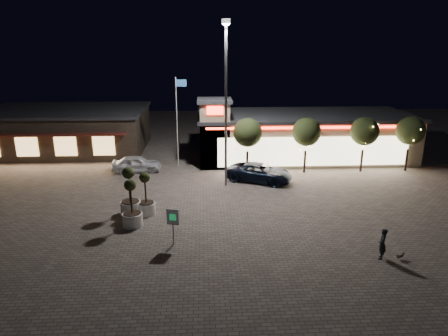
{
  "coord_description": "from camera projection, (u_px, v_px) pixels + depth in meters",
  "views": [
    {
      "loc": [
        0.33,
        -21.63,
        10.68
      ],
      "look_at": [
        1.76,
        6.0,
        2.06
      ],
      "focal_mm": 32.0,
      "sensor_mm": 36.0,
      "label": 1
    }
  ],
  "objects": [
    {
      "name": "flagpole",
      "position": [
        178.0,
        115.0,
        34.68
      ],
      "size": [
        0.95,
        0.1,
        8.0
      ],
      "color": "white",
      "rests_on": "ground"
    },
    {
      "name": "string_tree_c",
      "position": [
        365.0,
        131.0,
        33.9
      ],
      "size": [
        2.42,
        2.42,
        4.79
      ],
      "color": "#332319",
      "rests_on": "ground"
    },
    {
      "name": "valet_sign",
      "position": [
        173.0,
        220.0,
        21.82
      ],
      "size": [
        0.69,
        0.22,
        2.1
      ],
      "color": "gray",
      "rests_on": "ground"
    },
    {
      "name": "dog",
      "position": [
        401.0,
        255.0,
        20.62
      ],
      "size": [
        0.46,
        0.3,
        0.25
      ],
      "color": "#59514C",
      "rests_on": "ground"
    },
    {
      "name": "retail_building",
      "position": [
        298.0,
        135.0,
        38.67
      ],
      "size": [
        20.4,
        8.4,
        6.1
      ],
      "color": "tan",
      "rests_on": "ground"
    },
    {
      "name": "white_sedan",
      "position": [
        137.0,
        164.0,
        34.68
      ],
      "size": [
        4.25,
        1.86,
        1.43
      ],
      "primitive_type": "imported",
      "rotation": [
        0.0,
        0.0,
        1.61
      ],
      "color": "silver",
      "rests_on": "ground"
    },
    {
      "name": "restaurant_building",
      "position": [
        66.0,
        130.0,
        41.5
      ],
      "size": [
        16.4,
        11.0,
        4.3
      ],
      "color": "#382D23",
      "rests_on": "ground"
    },
    {
      "name": "planter_left",
      "position": [
        130.0,
        200.0,
        25.87
      ],
      "size": [
        1.32,
        1.32,
        3.24
      ],
      "color": "white",
      "rests_on": "ground"
    },
    {
      "name": "planter_right",
      "position": [
        146.0,
        201.0,
        25.93
      ],
      "size": [
        1.17,
        1.17,
        2.88
      ],
      "color": "white",
      "rests_on": "ground"
    },
    {
      "name": "pickup_truck",
      "position": [
        260.0,
        173.0,
        32.27
      ],
      "size": [
        5.77,
        4.37,
        1.46
      ],
      "primitive_type": "imported",
      "rotation": [
        0.0,
        0.0,
        1.15
      ],
      "color": "black",
      "rests_on": "ground"
    },
    {
      "name": "string_tree_b",
      "position": [
        307.0,
        132.0,
        33.66
      ],
      "size": [
        2.42,
        2.42,
        4.79
      ],
      "color": "#332319",
      "rests_on": "ground"
    },
    {
      "name": "floodlight_pole",
      "position": [
        226.0,
        96.0,
        29.42
      ],
      "size": [
        0.6,
        0.4,
        12.38
      ],
      "color": "gray",
      "rests_on": "ground"
    },
    {
      "name": "planter_mid",
      "position": [
        132.0,
        212.0,
        24.23
      ],
      "size": [
        1.23,
        1.23,
        3.01
      ],
      "color": "white",
      "rests_on": "ground"
    },
    {
      "name": "string_tree_d",
      "position": [
        410.0,
        131.0,
        34.1
      ],
      "size": [
        2.42,
        2.42,
        4.79
      ],
      "color": "#332319",
      "rests_on": "ground"
    },
    {
      "name": "ground",
      "position": [
        200.0,
        231.0,
        23.79
      ],
      "size": [
        90.0,
        90.0,
        0.0
      ],
      "primitive_type": "plane",
      "color": "#6A5F56",
      "rests_on": "ground"
    },
    {
      "name": "string_tree_a",
      "position": [
        248.0,
        133.0,
        33.41
      ],
      "size": [
        2.42,
        2.42,
        4.79
      ],
      "color": "#332319",
      "rests_on": "ground"
    },
    {
      "name": "pedestrian",
      "position": [
        382.0,
        244.0,
        20.53
      ],
      "size": [
        0.62,
        0.72,
        1.66
      ],
      "primitive_type": "imported",
      "rotation": [
        0.0,
        0.0,
        -2.0
      ],
      "color": "black",
      "rests_on": "ground"
    }
  ]
}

